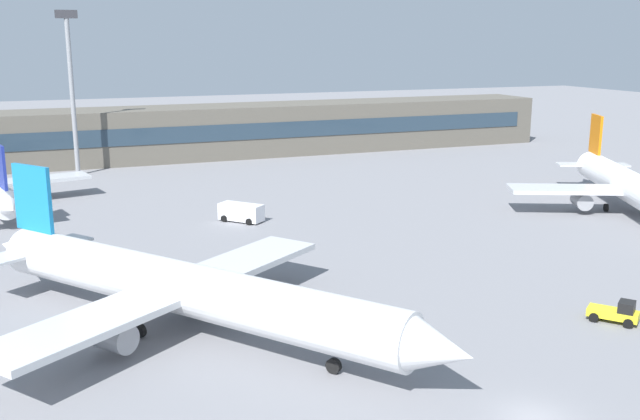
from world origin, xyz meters
The scene contains 7 objects.
ground_plane centered at (0.00, 40.00, 0.00)m, with size 400.00×400.00×0.00m, color gray.
terminal_building centered at (0.00, 98.30, 4.50)m, with size 139.19×12.13×9.00m.
airplane_near centered at (-15.40, 19.40, 3.25)m, with size 28.78×36.85×10.67m.
airplane_mid centered at (41.36, 35.25, 3.17)m, with size 28.45×39.47×10.39m.
baggage_tug_yellow centered at (14.69, 9.55, 0.80)m, with size 3.40×3.76×1.75m.
service_van_white centered at (-2.99, 49.83, 1.11)m, with size 4.94×5.22×2.08m.
floodlight_tower_west centered at (-18.58, 87.84, 14.40)m, with size 3.20×0.80×24.79m.
Camera 1 is at (-24.78, -30.14, 20.69)m, focal length 41.15 mm.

